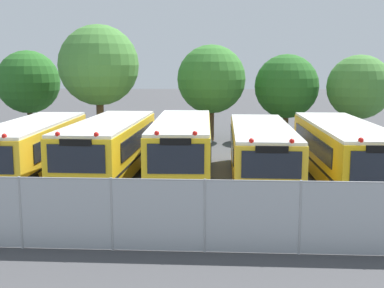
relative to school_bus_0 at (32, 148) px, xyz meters
name	(u,v)px	position (x,y,z in m)	size (l,w,h in m)	color
ground_plane	(185,180)	(6.65, 0.16, -1.39)	(160.00, 160.00, 0.00)	#424244
school_bus_0	(32,148)	(0.00, 0.00, 0.00)	(2.71, 9.46, 2.65)	yellow
school_bus_1	(110,147)	(3.34, 0.34, 0.02)	(2.76, 9.59, 2.69)	yellow
school_bus_2	(182,147)	(6.55, 0.19, 0.06)	(2.68, 9.43, 2.76)	yellow
school_bus_3	(261,150)	(9.94, 0.24, -0.05)	(2.57, 9.68, 2.54)	yellow
school_bus_4	(343,151)	(13.34, -0.07, 0.02)	(2.72, 10.11, 2.68)	yellow
tree_0	(27,83)	(-4.70, 11.64, 2.38)	(4.17, 4.17, 5.91)	#4C3823
tree_1	(99,64)	(0.79, 9.21, 3.59)	(4.89, 4.89, 7.38)	#4C3823
tree_2	(210,77)	(7.49, 11.61, 2.76)	(4.45, 4.45, 6.26)	#4C3823
tree_3	(288,86)	(12.56, 11.98, 2.18)	(4.17, 4.17, 5.65)	#4C3823
tree_4	(359,87)	(16.78, 10.88, 2.21)	(4.02, 4.02, 5.59)	#4C3823
chainlink_fence	(158,214)	(6.55, -8.15, -0.35)	(17.58, 0.07, 2.02)	#9EA0A3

